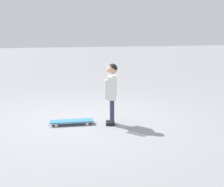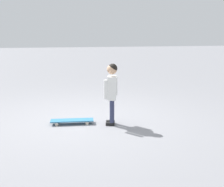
{
  "view_description": "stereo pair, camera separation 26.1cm",
  "coord_description": "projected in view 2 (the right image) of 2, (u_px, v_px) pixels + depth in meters",
  "views": [
    {
      "loc": [
        -5.0,
        0.75,
        1.58
      ],
      "look_at": [
        -0.36,
        -0.44,
        0.55
      ],
      "focal_mm": 46.19,
      "sensor_mm": 36.0,
      "label": 1
    },
    {
      "loc": [
        -5.06,
        0.49,
        1.58
      ],
      "look_at": [
        -0.36,
        -0.44,
        0.55
      ],
      "focal_mm": 46.19,
      "sensor_mm": 36.0,
      "label": 2
    }
  ],
  "objects": [
    {
      "name": "skateboard",
      "position": [
        72.0,
        121.0,
        5.03
      ],
      "size": [
        0.25,
        0.76,
        0.07
      ],
      "color": "teal",
      "rests_on": "ground"
    },
    {
      "name": "child_person",
      "position": [
        112.0,
        87.0,
        4.88
      ],
      "size": [
        0.32,
        0.29,
        1.06
      ],
      "color": "#2D3351",
      "rests_on": "ground"
    },
    {
      "name": "ground_plane",
      "position": [
        85.0,
        120.0,
        5.27
      ],
      "size": [
        50.0,
        50.0,
        0.0
      ],
      "primitive_type": "plane",
      "color": "gray"
    }
  ]
}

